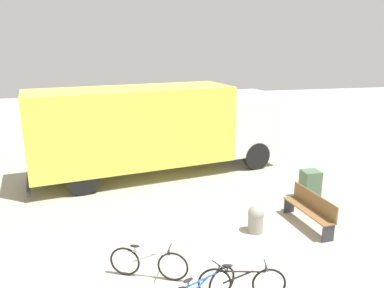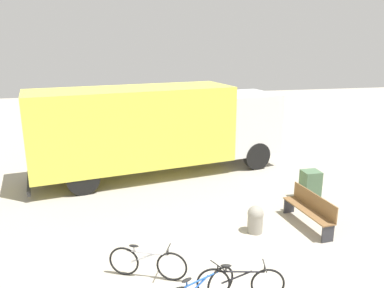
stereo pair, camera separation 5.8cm
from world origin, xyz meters
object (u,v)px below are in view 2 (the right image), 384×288
(park_bench, at_px, (310,208))
(bollard_near_bench, at_px, (255,219))
(bicycle_near, at_px, (147,263))
(utility_box, at_px, (310,185))
(delivery_truck, at_px, (157,126))
(bicycle_far, at_px, (240,283))

(park_bench, relative_size, bollard_near_bench, 2.58)
(bicycle_near, height_order, utility_box, utility_box)
(park_bench, xyz_separation_m, bicycle_near, (-4.63, -1.41, -0.16))
(delivery_truck, bearing_deg, bollard_near_bench, -79.83)
(park_bench, distance_m, bicycle_near, 4.84)
(park_bench, relative_size, utility_box, 2.01)
(park_bench, bearing_deg, utility_box, -34.80)
(bicycle_far, relative_size, bollard_near_bench, 2.28)
(park_bench, height_order, bollard_near_bench, park_bench)
(bicycle_far, height_order, utility_box, utility_box)
(park_bench, bearing_deg, bollard_near_bench, 84.99)
(bicycle_near, bearing_deg, bicycle_far, -8.81)
(delivery_truck, xyz_separation_m, bicycle_far, (0.62, -7.69, -1.51))
(delivery_truck, bearing_deg, bicycle_near, -109.55)
(delivery_truck, bearing_deg, park_bench, -65.96)
(park_bench, xyz_separation_m, bicycle_far, (-2.91, -2.49, -0.16))
(bicycle_near, xyz_separation_m, utility_box, (5.57, 3.07, 0.12))
(delivery_truck, relative_size, bicycle_far, 5.74)
(delivery_truck, distance_m, bicycle_near, 6.87)
(park_bench, height_order, bicycle_near, park_bench)
(bicycle_far, bearing_deg, bicycle_near, 161.44)
(bicycle_near, relative_size, bollard_near_bench, 2.17)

